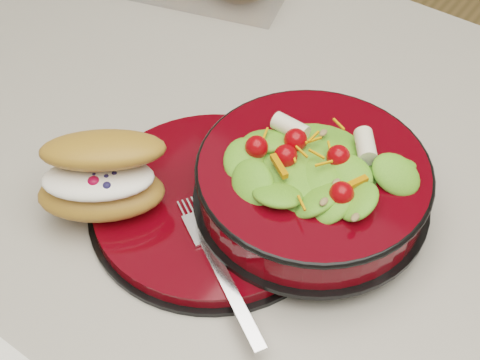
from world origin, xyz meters
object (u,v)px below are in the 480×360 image
Objects in this scene: dinner_plate at (214,203)px; fork at (221,272)px; island_counter at (274,344)px; salad_bowl at (313,175)px; croissant at (103,177)px.

fork reaches higher than dinner_plate.
island_counter is 5.06× the size of salad_bowl.
island_counter is 0.47m from dinner_plate.
salad_bowl is 0.13m from fork.
croissant is at bearing -143.73° from salad_bowl.
salad_bowl reaches higher than croissant.
fork is at bearing -39.64° from croissant.
croissant reaches higher than dinner_plate.
fork is (-0.02, -0.13, -0.03)m from salad_bowl.
island_counter is 0.55m from croissant.
croissant is 0.15m from fork.
island_counter is at bearing 21.16° from croissant.
island_counter is 4.66× the size of dinner_plate.
salad_bowl is (0.08, 0.06, 0.05)m from dinner_plate.
island_counter is at bearing 137.89° from salad_bowl.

